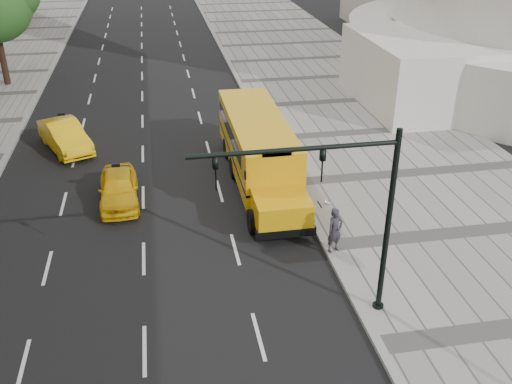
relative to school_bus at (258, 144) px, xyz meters
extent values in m
plane|color=black|center=(-4.50, -1.04, -1.76)|extent=(140.00, 140.00, 0.00)
cube|color=gray|center=(7.50, -1.04, -1.69)|extent=(12.00, 140.00, 0.15)
cube|color=gray|center=(1.50, -1.04, -1.69)|extent=(0.30, 140.00, 0.15)
cube|color=white|center=(12.50, 8.96, 0.44)|extent=(8.00, 10.00, 4.40)
cylinder|color=black|center=(-15.00, 18.04, 0.83)|extent=(0.44, 0.44, 5.20)
cube|color=#E4A10B|center=(0.00, 0.31, 0.01)|extent=(2.50, 9.00, 2.45)
cube|color=#E4A10B|center=(0.00, -5.19, -0.66)|extent=(2.20, 2.00, 1.10)
cube|color=black|center=(0.00, -6.07, -1.21)|extent=(2.38, 0.25, 0.35)
cube|color=black|center=(0.00, 0.31, -0.51)|extent=(2.52, 9.00, 0.12)
cube|color=black|center=(0.00, -4.13, 0.49)|extent=(2.05, 0.10, 0.90)
cube|color=black|center=(0.00, 0.81, 0.49)|extent=(2.52, 7.50, 0.70)
cube|color=#E4A10B|center=(0.00, -4.14, 1.29)|extent=(1.40, 0.12, 0.28)
ellipsoid|color=silver|center=(1.52, -6.59, 0.14)|extent=(0.32, 0.32, 0.14)
cylinder|color=black|center=(1.28, -6.37, -0.06)|extent=(0.36, 0.47, 0.58)
cylinder|color=black|center=(-1.13, -4.89, -1.26)|extent=(0.30, 1.00, 1.00)
cylinder|color=black|center=(1.13, -4.89, -1.26)|extent=(0.30, 1.00, 1.00)
cylinder|color=black|center=(-1.13, 0.31, -1.26)|extent=(0.30, 1.00, 1.00)
cylinder|color=black|center=(1.13, 0.31, -1.26)|extent=(0.30, 1.00, 1.00)
cylinder|color=black|center=(-1.13, 2.81, -1.26)|extent=(0.30, 1.00, 1.00)
cylinder|color=black|center=(1.13, 2.81, -1.26)|extent=(0.30, 1.00, 1.00)
imported|color=yellow|center=(-6.51, -1.35, -1.06)|extent=(1.83, 4.22, 1.42)
imported|color=yellow|center=(-9.52, 5.26, -0.99)|extent=(3.43, 4.99, 1.56)
imported|color=#2B2930|center=(1.65, -7.02, -0.71)|extent=(0.77, 0.65, 1.80)
cylinder|color=black|center=(2.10, -10.50, 1.44)|extent=(0.18, 0.18, 6.40)
cylinder|color=black|center=(2.10, -10.50, -1.64)|extent=(0.36, 0.36, 0.25)
cylinder|color=black|center=(-0.90, -10.50, 4.24)|extent=(6.00, 0.14, 0.14)
imported|color=black|center=(-0.10, -10.50, 3.69)|extent=(0.16, 0.20, 1.00)
imported|color=black|center=(-3.10, -10.50, 3.69)|extent=(0.16, 0.20, 1.00)
camera|label=1|loc=(-4.50, -24.46, 10.40)|focal=40.00mm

